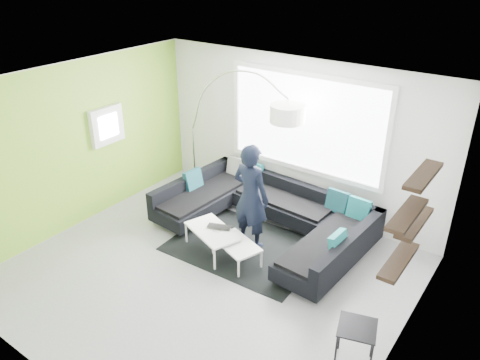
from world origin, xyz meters
name	(u,v)px	position (x,y,z in m)	size (l,w,h in m)	color
ground	(207,274)	(0.00, 0.00, 0.00)	(5.50, 5.50, 0.00)	gray
room_shell	(215,159)	(0.04, 0.21, 1.81)	(5.54, 5.04, 2.82)	silver
sectional_sofa	(262,217)	(0.06, 1.39, 0.32)	(3.52, 2.31, 0.73)	black
rug	(244,247)	(0.05, 0.89, 0.01)	(2.32, 1.69, 0.01)	black
coffee_table	(224,245)	(-0.07, 0.51, 0.20)	(1.20, 0.70, 0.39)	white
arc_lamp	(192,129)	(-1.93, 1.97, 1.30)	(2.42, 0.80, 2.59)	silver
side_table	(355,346)	(2.46, -0.33, 0.29)	(0.42, 0.42, 0.58)	black
person	(251,197)	(0.07, 1.03, 0.88)	(0.66, 0.45, 1.76)	black
laptop	(218,229)	(-0.24, 0.57, 0.41)	(0.44, 0.36, 0.03)	black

